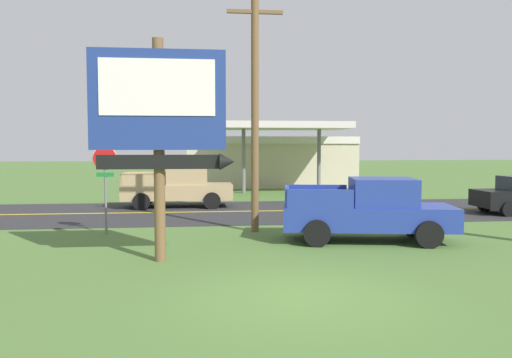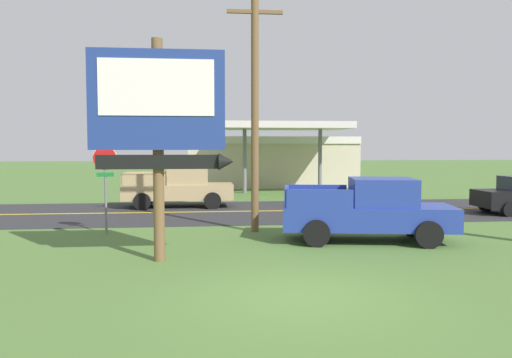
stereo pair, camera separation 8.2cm
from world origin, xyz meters
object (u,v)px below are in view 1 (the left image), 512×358
Objects in this scene: motel_sign at (161,116)px; gas_station at (269,159)px; utility_pole at (255,94)px; pickup_blue_parked_on_lawn at (370,210)px; stop_sign at (105,174)px; pickup_tan_on_road at (179,187)px.

gas_station is (6.09, 24.27, -1.76)m from motel_sign.
pickup_blue_parked_on_lawn is (3.34, -2.16, -3.74)m from utility_pole.
utility_pole reaches higher than motel_sign.
pickup_tan_on_road is (2.14, 7.26, -1.06)m from stop_sign.
gas_station reaches higher than stop_sign.
motel_sign is at bearing -123.11° from utility_pole.
pickup_blue_parked_on_lawn is at bearing -32.82° from utility_pole.
motel_sign is at bearing -104.08° from gas_station.
pickup_tan_on_road is at bearing 111.56° from utility_pole.
pickup_blue_parked_on_lawn is at bearing -56.61° from pickup_tan_on_road.
gas_station reaches higher than pickup_tan_on_road.
utility_pole is at bearing -0.26° from stop_sign.
stop_sign is at bearing 116.37° from motel_sign.
stop_sign is 5.69m from utility_pole.
utility_pole is at bearing 56.89° from motel_sign.
stop_sign reaches higher than pickup_tan_on_road.
utility_pole is at bearing -99.25° from gas_station.
gas_station reaches higher than pickup_blue_parked_on_lawn.
stop_sign is at bearing 165.39° from pickup_blue_parked_on_lawn.
motel_sign is at bearing -89.84° from pickup_tan_on_road.
stop_sign is at bearing -112.56° from gas_station.
utility_pole is 0.73× the size of gas_station.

